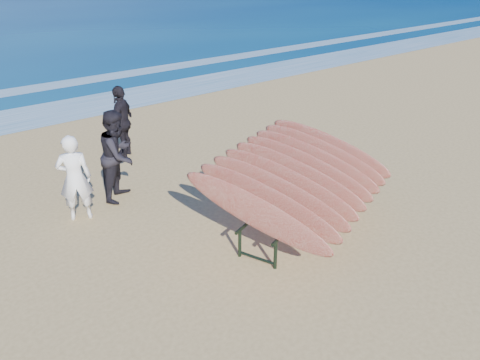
# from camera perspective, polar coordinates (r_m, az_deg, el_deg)

# --- Properties ---
(ground) EXTENTS (120.00, 120.00, 0.00)m
(ground) POSITION_cam_1_polar(r_m,az_deg,el_deg) (8.09, 3.65, -7.98)
(ground) COLOR tan
(ground) RESTS_ON ground
(foam_near) EXTENTS (160.00, 160.00, 0.00)m
(foam_near) POSITION_cam_1_polar(r_m,az_deg,el_deg) (16.21, -21.42, 7.77)
(foam_near) COLOR white
(foam_near) RESTS_ON ground
(foam_far) EXTENTS (160.00, 160.00, 0.00)m
(foam_far) POSITION_cam_1_polar(r_m,az_deg,el_deg) (19.47, -24.97, 9.90)
(foam_far) COLOR white
(foam_far) RESTS_ON ground
(surfboard_rack) EXTENTS (3.89, 3.60, 1.55)m
(surfboard_rack) POSITION_cam_1_polar(r_m,az_deg,el_deg) (8.37, 7.10, 0.42)
(surfboard_rack) COLOR black
(surfboard_rack) RESTS_ON ground
(person_white) EXTENTS (0.71, 0.60, 1.65)m
(person_white) POSITION_cam_1_polar(r_m,az_deg,el_deg) (9.02, -19.50, 0.21)
(person_white) COLOR white
(person_white) RESTS_ON ground
(person_dark_a) EXTENTS (1.13, 1.11, 1.84)m
(person_dark_a) POSITION_cam_1_polar(r_m,az_deg,el_deg) (9.57, -14.63, 2.95)
(person_dark_a) COLOR black
(person_dark_a) RESTS_ON ground
(person_dark_b) EXTENTS (1.06, 1.01, 1.76)m
(person_dark_b) POSITION_cam_1_polar(r_m,az_deg,el_deg) (11.71, -14.16, 6.91)
(person_dark_b) COLOR black
(person_dark_b) RESTS_ON ground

